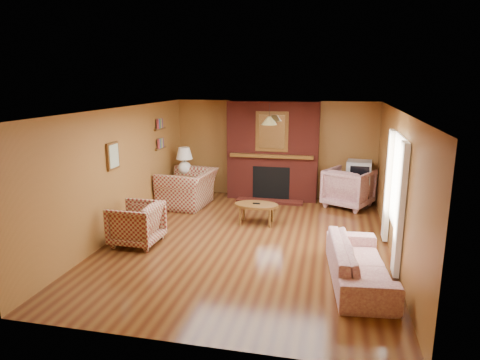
% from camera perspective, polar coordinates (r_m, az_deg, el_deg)
% --- Properties ---
extents(floor, '(6.50, 6.50, 0.00)m').
position_cam_1_polar(floor, '(7.97, 1.17, -8.12)').
color(floor, '#44200E').
rests_on(floor, ground).
extents(ceiling, '(6.50, 6.50, 0.00)m').
position_cam_1_polar(ceiling, '(7.44, 1.25, 9.36)').
color(ceiling, white).
rests_on(ceiling, wall_back).
extents(wall_back, '(6.50, 0.00, 6.50)m').
position_cam_1_polar(wall_back, '(10.77, 4.61, 4.11)').
color(wall_back, '#98602E').
rests_on(wall_back, floor).
extents(wall_front, '(6.50, 0.00, 6.50)m').
position_cam_1_polar(wall_front, '(4.61, -6.82, -8.56)').
color(wall_front, '#98602E').
rests_on(wall_front, floor).
extents(wall_left, '(0.00, 6.50, 6.50)m').
position_cam_1_polar(wall_left, '(8.46, -15.65, 1.13)').
color(wall_left, '#98602E').
rests_on(wall_left, floor).
extents(wall_right, '(0.00, 6.50, 6.50)m').
position_cam_1_polar(wall_right, '(7.55, 20.15, -0.62)').
color(wall_right, '#98602E').
rests_on(wall_right, floor).
extents(fireplace, '(2.20, 0.82, 2.40)m').
position_cam_1_polar(fireplace, '(10.51, 4.40, 3.79)').
color(fireplace, '#5B1B13').
rests_on(fireplace, floor).
extents(window_right, '(0.10, 1.85, 2.00)m').
position_cam_1_polar(window_right, '(7.37, 19.93, -1.52)').
color(window_right, beige).
rests_on(window_right, wall_right).
extents(bookshelf, '(0.09, 0.55, 0.71)m').
position_cam_1_polar(bookshelf, '(10.05, -10.46, 5.96)').
color(bookshelf, brown).
rests_on(bookshelf, wall_left).
extents(botanical_print, '(0.05, 0.40, 0.50)m').
position_cam_1_polar(botanical_print, '(8.12, -16.58, 3.09)').
color(botanical_print, brown).
rests_on(botanical_print, wall_left).
extents(pendant_light, '(0.36, 0.36, 0.48)m').
position_cam_1_polar(pendant_light, '(9.73, 3.91, 7.90)').
color(pendant_light, black).
rests_on(pendant_light, ceiling).
extents(plaid_loveseat, '(1.22, 1.37, 0.84)m').
position_cam_1_polar(plaid_loveseat, '(10.09, -7.00, -1.10)').
color(plaid_loveseat, maroon).
rests_on(plaid_loveseat, floor).
extents(plaid_armchair, '(0.86, 0.83, 0.76)m').
position_cam_1_polar(plaid_armchair, '(7.94, -13.67, -5.69)').
color(plaid_armchair, maroon).
rests_on(plaid_armchair, floor).
extents(floral_sofa, '(0.99, 2.08, 0.59)m').
position_cam_1_polar(floral_sofa, '(6.60, 15.64, -10.58)').
color(floral_sofa, beige).
rests_on(floral_sofa, floor).
extents(floral_armchair, '(1.31, 1.32, 0.90)m').
position_cam_1_polar(floral_armchair, '(10.25, 14.31, -1.00)').
color(floral_armchair, beige).
rests_on(floral_armchair, floor).
extents(coffee_table, '(0.90, 0.56, 0.44)m').
position_cam_1_polar(coffee_table, '(8.78, 2.20, -3.53)').
color(coffee_table, brown).
rests_on(coffee_table, floor).
extents(side_table, '(0.51, 0.51, 0.63)m').
position_cam_1_polar(side_table, '(10.68, -7.32, -0.88)').
color(side_table, brown).
rests_on(side_table, floor).
extents(table_lamp, '(0.40, 0.40, 0.66)m').
position_cam_1_polar(table_lamp, '(10.53, -7.43, 2.74)').
color(table_lamp, white).
rests_on(table_lamp, side_table).
extents(tv_stand, '(0.54, 0.50, 0.57)m').
position_cam_1_polar(tv_stand, '(10.43, 15.39, -1.78)').
color(tv_stand, black).
rests_on(tv_stand, floor).
extents(crt_tv, '(0.60, 0.59, 0.50)m').
position_cam_1_polar(crt_tv, '(10.31, 15.57, 1.09)').
color(crt_tv, '#ABAEB3').
rests_on(crt_tv, tv_stand).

